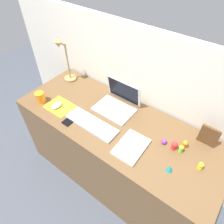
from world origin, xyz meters
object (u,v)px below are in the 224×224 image
cell_phone (71,120)px  toy_figurine_lime (181,149)px  mouse (57,105)px  desk_lamp (65,62)px  notebook_pad (131,147)px  toy_figurine_purple (164,142)px  keyboard (92,124)px  toy_figurine_orange (185,144)px  laptop (118,101)px  picture_frame (209,136)px  toy_figurine_red (174,145)px  coffee_mug (40,97)px  toy_figurine_teal (170,168)px  toy_figurine_yellow (201,166)px

cell_phone → toy_figurine_lime: 0.80m
mouse → desk_lamp: desk_lamp is taller
notebook_pad → toy_figurine_purple: 0.22m
keyboard → toy_figurine_orange: bearing=20.0°
laptop → toy_figurine_orange: (0.58, -0.05, -0.02)m
cell_phone → notebook_pad: 0.50m
mouse → desk_lamp: size_ratio=0.24×
keyboard → picture_frame: 0.79m
mouse → toy_figurine_red: toy_figurine_red is taller
desk_lamp → coffee_mug: bearing=-84.4°
notebook_pad → coffee_mug: coffee_mug is taller
toy_figurine_teal → toy_figurine_yellow: (0.14, 0.12, 0.01)m
notebook_pad → toy_figurine_purple: (0.15, 0.16, 0.01)m
keyboard → toy_figurine_lime: 0.63m
mouse → toy_figurine_purple: bearing=13.1°
notebook_pad → toy_figurine_purple: toy_figurine_purple is taller
laptop → toy_figurine_red: (0.53, -0.11, -0.02)m
coffee_mug → toy_figurine_yellow: bearing=8.4°
toy_figurine_red → picture_frame: bearing=48.9°
picture_frame → toy_figurine_red: (-0.15, -0.17, -0.04)m
toy_figurine_yellow → toy_figurine_lime: size_ratio=0.97×
toy_figurine_lime → toy_figurine_yellow: bearing=-16.2°
notebook_pad → toy_figurine_purple: size_ratio=6.33×
laptop → toy_figurine_red: bearing=-11.6°
laptop → desk_lamp: size_ratio=0.76×
picture_frame → toy_figurine_red: picture_frame is taller
coffee_mug → toy_figurine_red: coffee_mug is taller
mouse → toy_figurine_purple: (0.83, 0.19, -0.00)m
toy_figurine_yellow → mouse: bearing=-171.9°
mouse → toy_figurine_lime: size_ratio=1.59×
picture_frame → toy_figurine_yellow: picture_frame is taller
desk_lamp → toy_figurine_teal: 1.19m
coffee_mug → toy_figurine_purple: 1.02m
keyboard → desk_lamp: 0.63m
toy_figurine_purple → toy_figurine_yellow: 0.26m
notebook_pad → toy_figurine_lime: (0.27, 0.17, 0.02)m
coffee_mug → mouse: bearing=10.6°
toy_figurine_lime → toy_figurine_red: bearing=-174.7°
cell_phone → toy_figurine_purple: (0.65, 0.23, 0.01)m
keyboard → desk_lamp: desk_lamp is taller
cell_phone → toy_figurine_yellow: 0.93m
cell_phone → desk_lamp: desk_lamp is taller
toy_figurine_orange → toy_figurine_red: size_ratio=0.90×
toy_figurine_yellow → toy_figurine_lime: bearing=163.8°
toy_figurine_teal → toy_figurine_orange: toy_figurine_orange is taller
toy_figurine_teal → toy_figurine_orange: (0.00, 0.22, 0.01)m
mouse → cell_phone: (0.18, -0.03, -0.02)m
laptop → cell_phone: bearing=-120.0°
desk_lamp → toy_figurine_yellow: desk_lamp is taller
notebook_pad → picture_frame: (0.37, 0.33, 0.06)m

